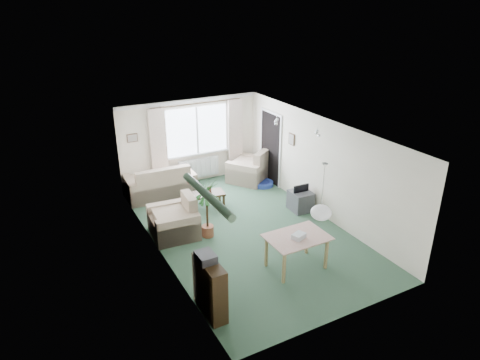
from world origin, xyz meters
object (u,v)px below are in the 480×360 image
bookshelf (210,288)px  houseplant (207,209)px  dining_table (296,252)px  sofa (160,180)px  coffee_table (208,200)px  pet_bed (263,184)px  tv_cube (300,201)px  armchair_left (173,216)px  armchair_corner (249,165)px

bookshelf → houseplant: (0.98, 2.32, 0.17)m
houseplant → dining_table: 2.20m
sofa → bookshelf: 4.91m
houseplant → coffee_table: bearing=65.8°
pet_bed → tv_cube: bearing=-88.3°
sofa → dining_table: sofa is taller
armchair_left → pet_bed: armchair_left is taller
armchair_left → bookshelf: bookshelf is taller
coffee_table → dining_table: size_ratio=0.77×
coffee_table → pet_bed: 1.96m
coffee_table → houseplant: size_ratio=0.62×
bookshelf → tv_cube: size_ratio=1.83×
armchair_corner → bookshelf: 5.70m
bookshelf → dining_table: size_ratio=0.92×
armchair_left → sofa: bearing=173.7°
armchair_corner → tv_cube: size_ratio=1.93×
houseplant → sofa: bearing=95.5°
coffee_table → pet_bed: size_ratio=1.42×
armchair_left → tv_cube: 3.22m
coffee_table → dining_table: bearing=-82.5°
pet_bed → coffee_table: bearing=-166.2°
armchair_corner → houseplant: bearing=10.3°
dining_table → bookshelf: bearing=-168.6°
dining_table → tv_cube: (1.52, 1.99, -0.09)m
coffee_table → bookshelf: (-1.59, -3.66, 0.31)m
coffee_table → pet_bed: bearing=13.8°
armchair_corner → bookshelf: (-3.32, -4.64, 0.03)m
pet_bed → armchair_left: bearing=-156.0°
bookshelf → pet_bed: 5.42m
armchair_corner → bookshelf: size_ratio=1.05×
houseplant → dining_table: size_ratio=1.24×
armchair_left → pet_bed: (3.15, 1.40, -0.40)m
armchair_corner → pet_bed: armchair_corner is taller
armchair_corner → armchair_left: armchair_corner is taller
sofa → tv_cube: size_ratio=3.29×
dining_table → sofa: bearing=106.0°
coffee_table → tv_cube: bearing=-32.9°
armchair_corner → tv_cube: armchair_corner is taller
tv_cube → sofa: bearing=141.2°
coffee_table → dining_table: dining_table is taller
coffee_table → dining_table: (0.43, -3.25, 0.15)m
bookshelf → dining_table: bearing=10.4°
tv_cube → houseplant: bearing=-175.8°
houseplant → pet_bed: size_ratio=2.28×
sofa → armchair_corner: 2.58m
sofa → coffee_table: 1.49m
sofa → coffee_table: size_ratio=2.15×
armchair_corner → armchair_left: size_ratio=1.02×
tv_cube → coffee_table: bearing=149.5°
armchair_left → houseplant: houseplant is taller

